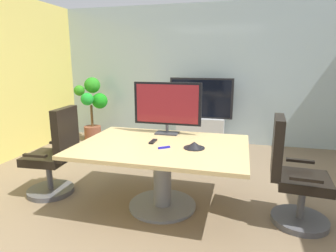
{
  "coord_description": "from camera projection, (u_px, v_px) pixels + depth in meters",
  "views": [
    {
      "loc": [
        0.8,
        -2.58,
        1.62
      ],
      "look_at": [
        -0.01,
        0.53,
        0.89
      ],
      "focal_mm": 30.49,
      "sensor_mm": 36.0,
      "label": 1
    }
  ],
  "objects": [
    {
      "name": "ground_plane",
      "position": [
        156.0,
        219.0,
        2.99
      ],
      "size": [
        7.35,
        7.35,
        0.0
      ],
      "primitive_type": "plane",
      "color": "#7A664C"
    },
    {
      "name": "conference_table",
      "position": [
        162.0,
        160.0,
        3.14
      ],
      "size": [
        1.82,
        1.29,
        0.74
      ],
      "color": "tan",
      "rests_on": "ground"
    },
    {
      "name": "tv_monitor",
      "position": [
        167.0,
        105.0,
        3.48
      ],
      "size": [
        0.84,
        0.18,
        0.64
      ],
      "color": "#333338",
      "rests_on": "conference_table"
    },
    {
      "name": "office_chair_left",
      "position": [
        55.0,
        159.0,
        3.47
      ],
      "size": [
        0.61,
        0.59,
        1.09
      ],
      "rotation": [
        0.0,
        0.0,
        -1.5
      ],
      "color": "#4C4C51",
      "rests_on": "ground"
    },
    {
      "name": "wall_back_glass_partition",
      "position": [
        202.0,
        75.0,
        5.68
      ],
      "size": [
        5.9,
        0.1,
        2.7
      ],
      "primitive_type": "cube",
      "color": "#9EB2B7",
      "rests_on": "ground"
    },
    {
      "name": "whiteboard_marker",
      "position": [
        164.0,
        147.0,
        2.95
      ],
      "size": [
        0.11,
        0.1,
        0.02
      ],
      "primitive_type": "cube",
      "rotation": [
        0.0,
        0.0,
        0.66
      ],
      "color": "#1919A5",
      "rests_on": "conference_table"
    },
    {
      "name": "conference_phone",
      "position": [
        194.0,
        145.0,
        2.95
      ],
      "size": [
        0.22,
        0.22,
        0.07
      ],
      "color": "black",
      "rests_on": "conference_table"
    },
    {
      "name": "wall_display_unit",
      "position": [
        200.0,
        123.0,
        5.54
      ],
      "size": [
        1.2,
        0.36,
        1.31
      ],
      "color": "#B7BABC",
      "rests_on": "ground"
    },
    {
      "name": "potted_plant",
      "position": [
        93.0,
        105.0,
        5.8
      ],
      "size": [
        0.65,
        0.59,
        1.3
      ],
      "color": "brown",
      "rests_on": "ground"
    },
    {
      "name": "office_chair_right",
      "position": [
        293.0,
        180.0,
        2.85
      ],
      "size": [
        0.61,
        0.59,
        1.09
      ],
      "rotation": [
        0.0,
        0.0,
        1.5
      ],
      "color": "#4C4C51",
      "rests_on": "ground"
    },
    {
      "name": "remote_control",
      "position": [
        153.0,
        141.0,
        3.18
      ],
      "size": [
        0.05,
        0.17,
        0.02
      ],
      "primitive_type": "cube",
      "rotation": [
        0.0,
        0.0,
        0.01
      ],
      "color": "black",
      "rests_on": "conference_table"
    }
  ]
}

